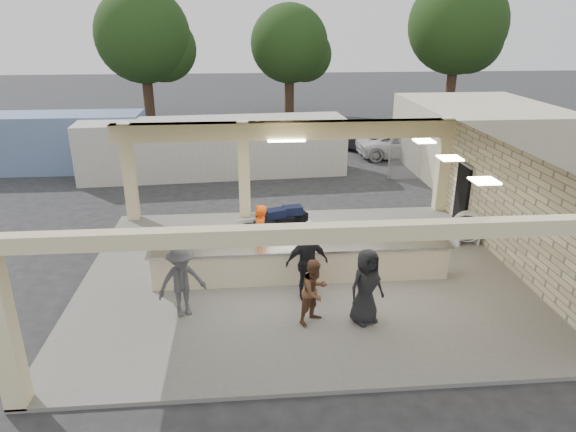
{
  "coord_description": "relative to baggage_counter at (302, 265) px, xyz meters",
  "views": [
    {
      "loc": [
        -1.45,
        -12.92,
        6.78
      ],
      "look_at": [
        -0.25,
        1.0,
        1.44
      ],
      "focal_mm": 32.0,
      "sensor_mm": 36.0,
      "label": 1
    }
  ],
  "objects": [
    {
      "name": "adjacent_building",
      "position": [
        9.5,
        10.5,
        1.01
      ],
      "size": [
        6.0,
        8.0,
        3.2
      ],
      "primitive_type": "cube",
      "color": "beige",
      "rests_on": "ground"
    },
    {
      "name": "baggage_counter",
      "position": [
        0.0,
        0.0,
        0.0
      ],
      "size": [
        8.2,
        0.58,
        0.98
      ],
      "color": "beige",
      "rests_on": "pavilion"
    },
    {
      "name": "baggage_handler",
      "position": [
        -1.11,
        0.99,
        0.45
      ],
      "size": [
        0.51,
        0.75,
        1.88
      ],
      "primitive_type": "imported",
      "rotation": [
        0.0,
        0.0,
        4.51
      ],
      "color": "#F3510C",
      "rests_on": "pavilion"
    },
    {
      "name": "tree_mid",
      "position": [
        2.32,
        26.66,
        4.38
      ],
      "size": [
        6.0,
        5.6,
        8.0
      ],
      "color": "#382619",
      "rests_on": "ground"
    },
    {
      "name": "passenger_c",
      "position": [
        -3.03,
        -1.46,
        0.41
      ],
      "size": [
        1.22,
        0.81,
        1.79
      ],
      "primitive_type": "imported",
      "rotation": [
        0.0,
        0.0,
        0.39
      ],
      "color": "#45464A",
      "rests_on": "pavilion"
    },
    {
      "name": "passenger_b",
      "position": [
        0.02,
        -0.87,
        0.47
      ],
      "size": [
        1.18,
        0.64,
        1.91
      ],
      "primitive_type": "imported",
      "rotation": [
        0.0,
        0.0,
        0.21
      ],
      "color": "black",
      "rests_on": "pavilion"
    },
    {
      "name": "drum_fan",
      "position": [
        5.5,
        2.08,
        0.08
      ],
      "size": [
        1.0,
        0.68,
        1.06
      ],
      "rotation": [
        0.0,
        0.0,
        -0.42
      ],
      "color": "white",
      "rests_on": "pavilion"
    },
    {
      "name": "container_blue",
      "position": [
        -11.5,
        12.52,
        0.76
      ],
      "size": [
        10.34,
        2.53,
        2.69
      ],
      "primitive_type": "cube",
      "rotation": [
        0.0,
        0.0,
        0.0
      ],
      "color": "#6C84AC",
      "rests_on": "ground"
    },
    {
      "name": "car_dark",
      "position": [
        5.38,
        14.68,
        0.07
      ],
      "size": [
        3.83,
        3.74,
        1.32
      ],
      "primitive_type": "imported",
      "rotation": [
        0.0,
        0.0,
        0.81
      ],
      "color": "black",
      "rests_on": "ground"
    },
    {
      "name": "ground",
      "position": [
        0.0,
        0.5,
        -0.59
      ],
      "size": [
        120.0,
        120.0,
        0.0
      ],
      "primitive_type": "plane",
      "color": "#242426",
      "rests_on": "ground"
    },
    {
      "name": "car_white_a",
      "position": [
        6.74,
        13.5,
        0.05
      ],
      "size": [
        4.58,
        2.35,
        1.28
      ],
      "primitive_type": "imported",
      "rotation": [
        0.0,
        0.0,
        1.62
      ],
      "color": "silver",
      "rests_on": "ground"
    },
    {
      "name": "passenger_a",
      "position": [
        0.07,
        -2.02,
        0.31
      ],
      "size": [
        0.81,
        0.75,
        1.59
      ],
      "primitive_type": "imported",
      "rotation": [
        0.0,
        0.0,
        0.68
      ],
      "color": "brown",
      "rests_on": "pavilion"
    },
    {
      "name": "container_white",
      "position": [
        -2.83,
        10.97,
        0.71
      ],
      "size": [
        12.15,
        3.23,
        2.6
      ],
      "primitive_type": "cube",
      "rotation": [
        0.0,
        0.0,
        0.07
      ],
      "color": "silver",
      "rests_on": "ground"
    },
    {
      "name": "fence",
      "position": [
        11.0,
        9.5,
        0.47
      ],
      "size": [
        12.06,
        0.06,
        2.03
      ],
      "color": "gray",
      "rests_on": "ground"
    },
    {
      "name": "luggage_cart",
      "position": [
        -0.45,
        1.92,
        0.28
      ],
      "size": [
        2.72,
        2.04,
        1.42
      ],
      "rotation": [
        0.0,
        0.0,
        0.24
      ],
      "color": "white",
      "rests_on": "pavilion"
    },
    {
      "name": "tree_left",
      "position": [
        -7.68,
        24.66,
        5.0
      ],
      "size": [
        6.6,
        6.3,
        9.0
      ],
      "color": "#382619",
      "rests_on": "ground"
    },
    {
      "name": "car_white_b",
      "position": [
        11.22,
        13.18,
        0.08
      ],
      "size": [
        4.38,
        2.1,
        1.33
      ],
      "primitive_type": "imported",
      "rotation": [
        0.0,
        0.0,
        1.44
      ],
      "color": "silver",
      "rests_on": "ground"
    },
    {
      "name": "pavilion",
      "position": [
        0.21,
        1.16,
        0.76
      ],
      "size": [
        12.01,
        10.0,
        3.55
      ],
      "color": "slate",
      "rests_on": "ground"
    },
    {
      "name": "passenger_d",
      "position": [
        1.26,
        -2.12,
        0.44
      ],
      "size": [
        0.97,
        0.72,
        1.85
      ],
      "primitive_type": "imported",
      "rotation": [
        0.0,
        0.0,
        0.44
      ],
      "color": "black",
      "rests_on": "pavilion"
    },
    {
      "name": "tree_right",
      "position": [
        14.32,
        25.66,
        5.63
      ],
      "size": [
        7.2,
        7.0,
        10.0
      ],
      "color": "#382619",
      "rests_on": "ground"
    }
  ]
}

